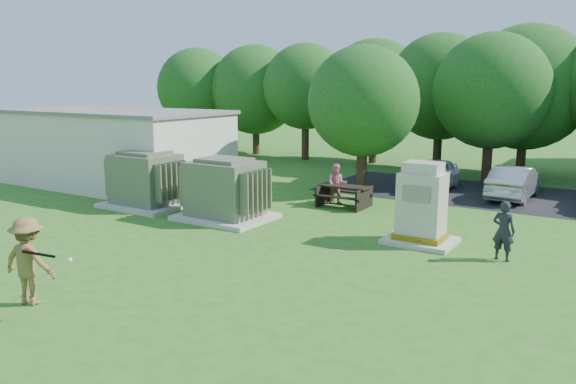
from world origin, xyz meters
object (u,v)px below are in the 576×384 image
Objects in this scene: person_at_picnic at (337,184)px; car_white at (434,175)px; batter at (29,261)px; car_silver_a at (514,182)px; generator_cabinet at (421,208)px; transformer_right at (225,191)px; picnic_table at (344,193)px; person_by_generator at (504,231)px; transformer_left at (146,181)px.

person_at_picnic reaches higher than car_white.
person_at_picnic is at bearing -107.52° from batter.
car_white is 3.25m from car_silver_a.
generator_cabinet reaches higher than car_white.
generator_cabinet is 1.27× the size of batter.
car_silver_a is (7.59, 8.79, -0.32)m from transformer_right.
batter is 1.20× the size of person_at_picnic.
batter is (-1.40, -11.80, 0.42)m from picnic_table.
batter is 1.17× the size of person_by_generator.
transformer_left is 1.95× the size of person_at_picnic.
batter is 17.13m from car_white.
person_by_generator is at bearing -146.20° from batter.
batter is at bearing -96.78° from picnic_table.
transformer_left reaches higher than picnic_table.
transformer_right is 6.58m from generator_cabinet.
transformer_left is at bearing -135.35° from car_white.
batter is at bearing 54.15° from person_by_generator.
picnic_table is at bearing 45.97° from car_silver_a.
car_white is (3.20, 16.82, -0.26)m from batter.
person_by_generator is (8.88, 0.25, -0.18)m from transformer_right.
batter reaches higher than person_at_picnic.
picnic_table is at bearing 141.61° from generator_cabinet.
generator_cabinet is 1.26× the size of picnic_table.
car_silver_a is (-1.28, 8.54, -0.13)m from person_by_generator.
batter is at bearing -122.02° from generator_cabinet.
person_at_picnic is at bearing 35.23° from transformer_left.
batter is at bearing -103.85° from car_white.
car_white is at bearing 105.06° from generator_cabinet.
batter is at bearing -118.87° from person_at_picnic.
person_by_generator is 9.73m from car_white.
person_by_generator is at bearing 1.60° from transformer_right.
transformer_right reaches higher than person_by_generator.
batter reaches higher than person_by_generator.
transformer_left is at bearing 180.00° from transformer_right.
generator_cabinet is at bearing -38.39° from picnic_table.
picnic_table is 0.47× the size of car_silver_a.
batter is (4.85, -7.97, -0.05)m from transformer_left.
generator_cabinet reaches higher than transformer_right.
generator_cabinet reaches higher than transformer_left.
picnic_table is 11.89m from batter.
transformer_right is 1.95× the size of person_at_picnic.
car_white is at bearing -113.72° from batter.
transformer_left reaches higher than car_silver_a.
person_by_generator is at bearing -65.31° from car_white.
picnic_table is (2.55, 3.83, -0.47)m from transformer_right.
generator_cabinet is 2.38m from person_by_generator.
transformer_right is 1.28× the size of generator_cabinet.
person_at_picnic reaches higher than picnic_table.
transformer_left is 10.27m from generator_cabinet.
picnic_table is 0.48× the size of car_white.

